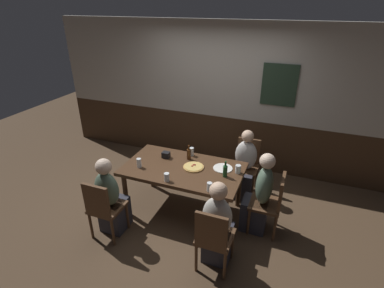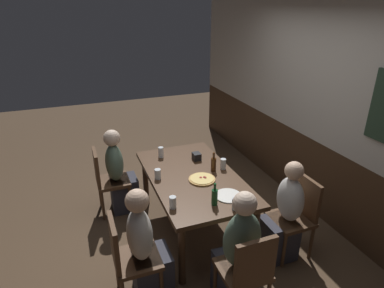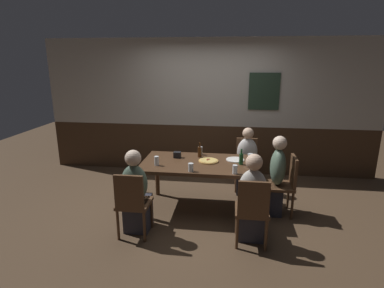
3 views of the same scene
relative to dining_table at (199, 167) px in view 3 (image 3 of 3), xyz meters
The scene contains 21 objects.
ground_plane 0.66m from the dining_table, ahead, with size 12.00×12.00×0.00m, color #4C3826.
wall_back 1.77m from the dining_table, 89.75° to the left, with size 6.40×0.13×2.60m.
dining_table is the anchor object (origin of this frame).
chair_right_far 1.17m from the dining_table, 50.45° to the left, with size 0.40×0.40×0.88m.
chair_left_near 1.17m from the dining_table, 129.55° to the right, with size 0.40×0.40×0.88m.
chair_right_near 1.17m from the dining_table, 50.45° to the right, with size 0.40×0.40×0.88m.
chair_head_east 1.26m from the dining_table, ahead, with size 0.40×0.40×0.88m.
person_right_far 1.05m from the dining_table, 44.68° to the left, with size 0.34×0.37×1.11m.
person_left_near 1.05m from the dining_table, 135.29° to the right, with size 0.34×0.37×1.13m.
person_right_near 1.05m from the dining_table, 44.72° to the right, with size 0.34×0.37×1.14m.
person_head_east 1.10m from the dining_table, ahead, with size 0.37×0.34×1.17m.
pizza 0.17m from the dining_table, 20.64° to the left, with size 0.30×0.30×0.03m.
pint_glass_stout 0.64m from the dining_table, 160.21° to the right, with size 0.07×0.07×0.13m.
tumbler_water 0.68m from the dining_table, 37.86° to the right, with size 0.07×0.07×0.12m.
beer_glass_tall 0.42m from the dining_table, 99.72° to the right, with size 0.07×0.07×0.11m.
pint_glass_amber 0.40m from the dining_table, 93.13° to the left, with size 0.07×0.07×0.13m.
pint_glass_pale 0.78m from the dining_table, 10.63° to the left, with size 0.08×0.08×0.12m.
beer_bottle_green 0.63m from the dining_table, ahead, with size 0.06×0.06×0.23m.
beer_bottle_brown 0.31m from the dining_table, 93.61° to the left, with size 0.06×0.06×0.23m.
plate_white_large 0.56m from the dining_table, 18.27° to the left, with size 0.27×0.27×0.01m, color white.
condiment_caddy 0.42m from the dining_table, 152.99° to the left, with size 0.11×0.09×0.09m, color black.
Camera 3 is at (0.46, -4.25, 2.20)m, focal length 28.68 mm.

